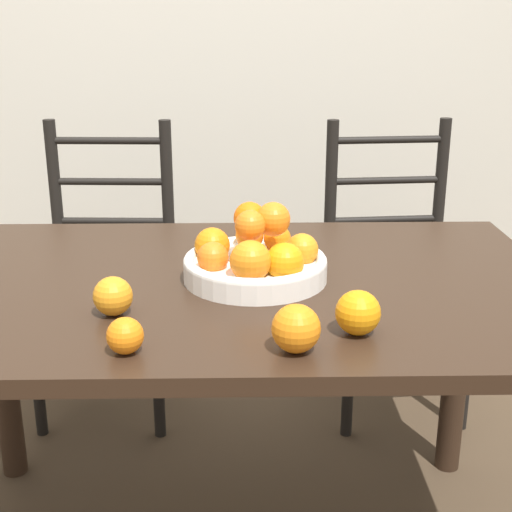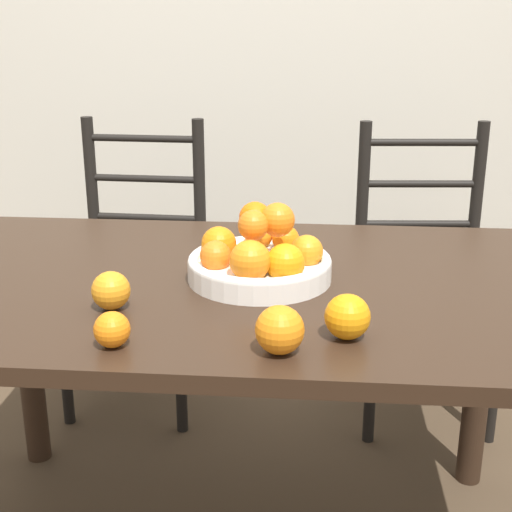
# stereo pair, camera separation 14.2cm
# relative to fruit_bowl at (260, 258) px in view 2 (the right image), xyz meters

# --- Properties ---
(wall_back) EXTENTS (8.00, 0.06, 2.60)m
(wall_back) POSITION_rel_fruit_bowl_xyz_m (-0.06, 1.51, 0.52)
(wall_back) COLOR beige
(wall_back) RESTS_ON ground_plane
(dining_table) EXTENTS (1.44, 0.88, 0.73)m
(dining_table) POSITION_rel_fruit_bowl_xyz_m (-0.06, 0.00, -0.15)
(dining_table) COLOR black
(dining_table) RESTS_ON ground_plane
(fruit_bowl) EXTENTS (0.31, 0.31, 0.17)m
(fruit_bowl) POSITION_rel_fruit_bowl_xyz_m (0.00, 0.00, 0.00)
(fruit_bowl) COLOR white
(fruit_bowl) RESTS_ON dining_table
(orange_loose_0) EXTENTS (0.08, 0.08, 0.08)m
(orange_loose_0) POSITION_rel_fruit_bowl_xyz_m (-0.27, -0.18, -0.01)
(orange_loose_0) COLOR orange
(orange_loose_0) RESTS_ON dining_table
(orange_loose_1) EXTENTS (0.06, 0.06, 0.06)m
(orange_loose_1) POSITION_rel_fruit_bowl_xyz_m (-0.22, -0.35, -0.02)
(orange_loose_1) COLOR orange
(orange_loose_1) RESTS_ON dining_table
(orange_loose_2) EXTENTS (0.08, 0.08, 0.08)m
(orange_loose_2) POSITION_rel_fruit_bowl_xyz_m (0.18, -0.28, -0.01)
(orange_loose_2) COLOR orange
(orange_loose_2) RESTS_ON dining_table
(orange_loose_3) EXTENTS (0.08, 0.08, 0.08)m
(orange_loose_3) POSITION_rel_fruit_bowl_xyz_m (0.06, -0.35, -0.01)
(orange_loose_3) COLOR orange
(orange_loose_3) RESTS_ON dining_table
(chair_left) EXTENTS (0.44, 0.42, 0.95)m
(chair_left) POSITION_rel_fruit_bowl_xyz_m (-0.47, 0.78, -0.32)
(chair_left) COLOR black
(chair_left) RESTS_ON ground_plane
(chair_right) EXTENTS (0.45, 0.43, 0.95)m
(chair_right) POSITION_rel_fruit_bowl_xyz_m (0.47, 0.78, -0.32)
(chair_right) COLOR black
(chair_right) RESTS_ON ground_plane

